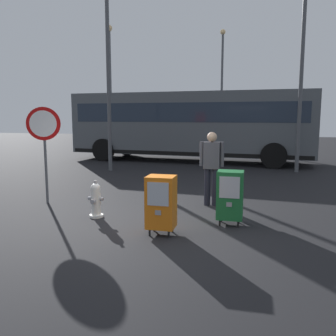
# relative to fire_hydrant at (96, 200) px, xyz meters

# --- Properties ---
(ground_plane) EXTENTS (60.00, 60.00, 0.00)m
(ground_plane) POSITION_rel_fire_hydrant_xyz_m (0.95, -0.17, -0.35)
(ground_plane) COLOR black
(fire_hydrant) EXTENTS (0.33, 0.32, 0.75)m
(fire_hydrant) POSITION_rel_fire_hydrant_xyz_m (0.00, 0.00, 0.00)
(fire_hydrant) COLOR silver
(fire_hydrant) RESTS_ON ground_plane
(newspaper_box_primary) EXTENTS (0.48, 0.42, 1.02)m
(newspaper_box_primary) POSITION_rel_fire_hydrant_xyz_m (2.66, 0.12, 0.22)
(newspaper_box_primary) COLOR black
(newspaper_box_primary) RESTS_ON ground_plane
(newspaper_box_secondary) EXTENTS (0.48, 0.42, 1.02)m
(newspaper_box_secondary) POSITION_rel_fire_hydrant_xyz_m (1.55, -0.72, 0.22)
(newspaper_box_secondary) COLOR black
(newspaper_box_secondary) RESTS_ON ground_plane
(stop_sign) EXTENTS (0.71, 0.31, 2.23)m
(stop_sign) POSITION_rel_fire_hydrant_xyz_m (-1.62, 0.84, 1.25)
(stop_sign) COLOR #4C4F54
(stop_sign) RESTS_ON ground_plane
(pedestrian) EXTENTS (0.55, 0.22, 1.67)m
(pedestrian) POSITION_rel_fire_hydrant_xyz_m (2.14, 1.50, 0.60)
(pedestrian) COLOR black
(pedestrian) RESTS_ON ground_plane
(bus_near) EXTENTS (10.69, 3.54, 3.00)m
(bus_near) POSITION_rel_fire_hydrant_xyz_m (0.24, 9.42, 1.36)
(bus_near) COLOR #4C5156
(bus_near) RESTS_ON ground_plane
(street_light_near_left) EXTENTS (0.32, 0.32, 8.22)m
(street_light_near_left) POSITION_rel_fire_hydrant_xyz_m (4.56, 7.15, 4.34)
(street_light_near_left) COLOR #4C4F54
(street_light_near_left) RESTS_ON ground_plane
(street_light_near_right) EXTENTS (0.32, 0.32, 6.30)m
(street_light_near_right) POSITION_rel_fire_hydrant_xyz_m (-3.89, 10.32, 3.34)
(street_light_near_right) COLOR #4C4F54
(street_light_near_right) RESTS_ON ground_plane
(street_light_far_left) EXTENTS (0.32, 0.32, 7.09)m
(street_light_far_left) POSITION_rel_fire_hydrant_xyz_m (0.97, 16.09, 3.75)
(street_light_far_left) COLOR #4C4F54
(street_light_far_left) RESTS_ON ground_plane
(street_light_far_right) EXTENTS (0.32, 0.32, 8.42)m
(street_light_far_right) POSITION_rel_fire_hydrant_xyz_m (-2.13, 5.91, 4.44)
(street_light_far_right) COLOR #4C4F54
(street_light_far_right) RESTS_ON ground_plane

